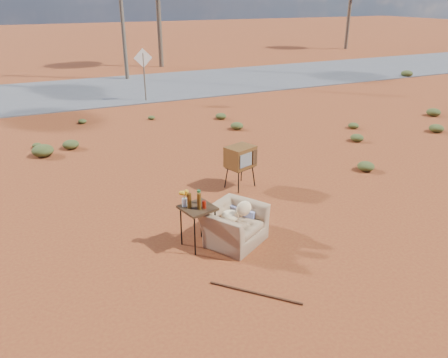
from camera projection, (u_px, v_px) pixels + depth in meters
name	position (u px, v px, depth m)	size (l,w,h in m)	color
ground	(243.00, 241.00, 8.07)	(140.00, 140.00, 0.00)	brown
highway	(98.00, 91.00, 20.59)	(140.00, 7.00, 0.04)	#565659
armchair	(236.00, 219.00, 7.98)	(1.37, 1.31, 0.92)	#947250
tv_unit	(240.00, 157.00, 10.06)	(0.76, 0.68, 1.01)	black
side_table	(195.00, 205.00, 7.63)	(0.65, 0.65, 1.10)	#342413
rusty_bar	(255.00, 293.00, 6.65)	(0.04, 0.04, 1.47)	#4A2813
road_sign	(144.00, 65.00, 18.09)	(0.78, 0.06, 2.19)	brown
scrub_patch	(138.00, 164.00, 11.38)	(17.49, 8.07, 0.33)	#404C21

